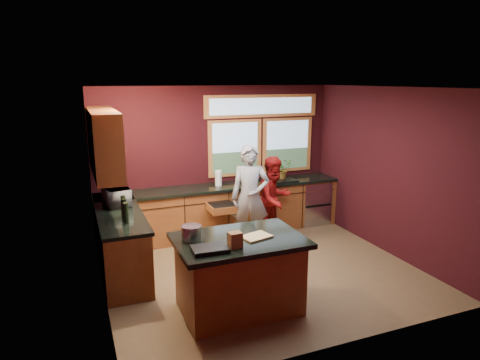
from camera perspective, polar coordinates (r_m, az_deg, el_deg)
floor at (r=6.60m, az=2.83°, el=-11.95°), size 4.50×4.50×0.00m
room_shell at (r=6.13m, az=-3.34°, el=3.77°), size 4.52×4.02×2.71m
back_counter at (r=7.96m, az=-0.91°, el=-3.84°), size 4.50×0.64×0.93m
left_counter at (r=6.71m, az=-15.77°, el=-7.67°), size 0.64×2.30×0.93m
island at (r=5.38m, az=-0.10°, el=-12.40°), size 1.55×1.05×0.95m
person_grey at (r=7.17m, az=1.34°, el=-2.30°), size 0.76×0.64×1.76m
person_red at (r=7.55m, az=4.58°, el=-2.53°), size 0.87×0.77×1.51m
microwave at (r=6.79m, az=-16.09°, el=-2.11°), size 0.43×0.56×0.28m
potted_plant at (r=8.25m, az=5.61°, el=1.46°), size 0.36×0.31×0.39m
paper_towel at (r=7.71m, az=-2.90°, el=0.24°), size 0.12×0.12×0.28m
cutting_board at (r=5.22m, az=2.16°, el=-7.54°), size 0.40×0.33×0.02m
stock_pot at (r=5.14m, az=-6.48°, el=-7.03°), size 0.24×0.24×0.18m
paper_bag at (r=4.90m, az=-0.66°, el=-7.99°), size 0.16×0.13×0.18m
black_tray at (r=4.83m, az=-4.02°, el=-9.17°), size 0.41×0.30×0.05m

